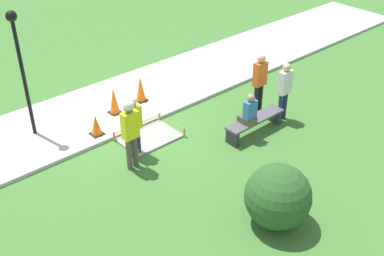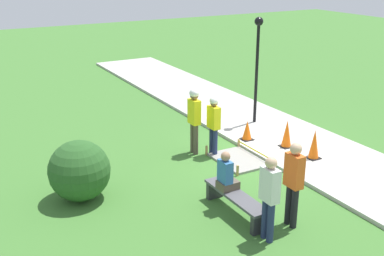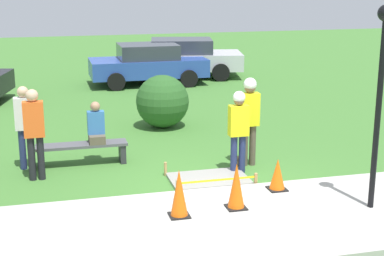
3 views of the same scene
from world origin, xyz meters
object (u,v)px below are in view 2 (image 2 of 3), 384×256
traffic_cone_far_patch (287,134)px  park_bench (236,200)px  worker_assistant (194,114)px  traffic_cone_near_patch (314,144)px  worker_supervisor (214,121)px  person_seated_on_bench (226,175)px  bystander_in_orange_shirt (294,179)px  traffic_cone_sidewalk_edge (247,130)px  bystander_in_gray_shirt (269,194)px  lamppost_near (257,54)px

traffic_cone_far_patch → park_bench: traffic_cone_far_patch is taller
traffic_cone_far_patch → worker_assistant: bearing=65.9°
traffic_cone_near_patch → worker_supervisor: (1.75, 2.14, 0.52)m
person_seated_on_bench → bystander_in_orange_shirt: bystander_in_orange_shirt is taller
traffic_cone_far_patch → traffic_cone_sidewalk_edge: (1.03, 0.66, -0.10)m
person_seated_on_bench → traffic_cone_sidewalk_edge: bearing=-41.8°
traffic_cone_near_patch → worker_supervisor: 2.82m
bystander_in_orange_shirt → bystander_in_gray_shirt: size_ratio=1.04×
traffic_cone_far_patch → person_seated_on_bench: 4.00m
traffic_cone_sidewalk_edge → person_seated_on_bench: size_ratio=0.67×
person_seated_on_bench → lamppost_near: bearing=-42.3°
worker_assistant → bystander_in_gray_shirt: size_ratio=1.08×
worker_assistant → lamppost_near: size_ratio=0.55×
traffic_cone_near_patch → bystander_in_gray_shirt: bearing=125.6°
bystander_in_gray_shirt → lamppost_near: (5.80, -3.91, 1.39)m
person_seated_on_bench → bystander_in_orange_shirt: size_ratio=0.48×
traffic_cone_sidewalk_edge → bystander_in_orange_shirt: bystander_in_orange_shirt is taller
bystander_in_gray_shirt → person_seated_on_bench: bearing=1.2°
traffic_cone_sidewalk_edge → bystander_in_orange_shirt: bearing=155.8°
traffic_cone_far_patch → traffic_cone_sidewalk_edge: traffic_cone_far_patch is taller
traffic_cone_near_patch → lamppost_near: (3.31, -0.43, 1.90)m
traffic_cone_sidewalk_edge → worker_supervisor: (-0.31, 1.38, 0.63)m
bystander_in_orange_shirt → lamppost_near: size_ratio=0.54×
traffic_cone_sidewalk_edge → bystander_in_gray_shirt: 5.34m
traffic_cone_far_patch → worker_supervisor: (0.72, 2.04, 0.53)m
worker_assistant → bystander_in_gray_shirt: bearing=168.6°
bystander_in_gray_shirt → lamppost_near: 7.14m
traffic_cone_far_patch → lamppost_near: 3.02m
park_bench → bystander_in_orange_shirt: (-0.95, -0.74, 0.72)m
traffic_cone_near_patch → park_bench: 3.72m
traffic_cone_far_patch → worker_supervisor: worker_supervisor is taller
traffic_cone_near_patch → traffic_cone_sidewalk_edge: size_ratio=1.37×
worker_supervisor → lamppost_near: (1.56, -2.57, 1.38)m
worker_assistant → bystander_in_orange_shirt: size_ratio=1.03×
worker_supervisor → bystander_in_gray_shirt: bystander_in_gray_shirt is taller
worker_assistant → lamppost_near: 3.44m
traffic_cone_near_patch → person_seated_on_bench: bearing=106.2°
worker_supervisor → bystander_in_gray_shirt: 4.45m
traffic_cone_sidewalk_edge → bystander_in_orange_shirt: size_ratio=0.32×
traffic_cone_sidewalk_edge → lamppost_near: 2.65m
traffic_cone_far_patch → person_seated_on_bench: size_ratio=0.90×
worker_supervisor → worker_assistant: worker_assistant is taller
worker_assistant → bystander_in_orange_shirt: (-4.42, 0.17, -0.10)m
traffic_cone_far_patch → worker_assistant: size_ratio=0.42×
traffic_cone_near_patch → worker_assistant: (2.13, 2.55, 0.66)m
traffic_cone_far_patch → bystander_in_gray_shirt: bystander_in_gray_shirt is taller
traffic_cone_near_patch → park_bench: size_ratio=0.42×
traffic_cone_near_patch → traffic_cone_far_patch: (1.03, 0.10, -0.01)m
traffic_cone_sidewalk_edge → person_seated_on_bench: person_seated_on_bench is taller
traffic_cone_far_patch → traffic_cone_sidewalk_edge: 1.23m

